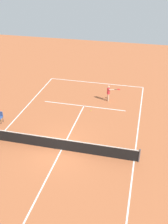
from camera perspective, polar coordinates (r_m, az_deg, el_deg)
name	(u,v)px	position (r m, az deg, el deg)	size (l,w,h in m)	color
ground_plane	(62,150)	(19.47, -4.88, -8.11)	(60.00, 60.00, 0.00)	#B76038
court_lines	(62,150)	(19.47, -4.88, -8.10)	(10.58, 24.97, 0.01)	white
tennis_net	(61,144)	(19.17, -4.94, -6.94)	(11.18, 0.10, 1.07)	#4C4C51
player_serving	(109,92)	(25.61, 5.41, 4.33)	(1.28, 0.53, 1.60)	#D8A884
tennis_ball	(91,110)	(24.18, 1.49, 0.37)	(0.07, 0.07, 0.07)	#CCE033
courtside_chair_mid	(0,117)	(23.34, -17.72, -0.95)	(0.44, 0.46, 0.95)	#262626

